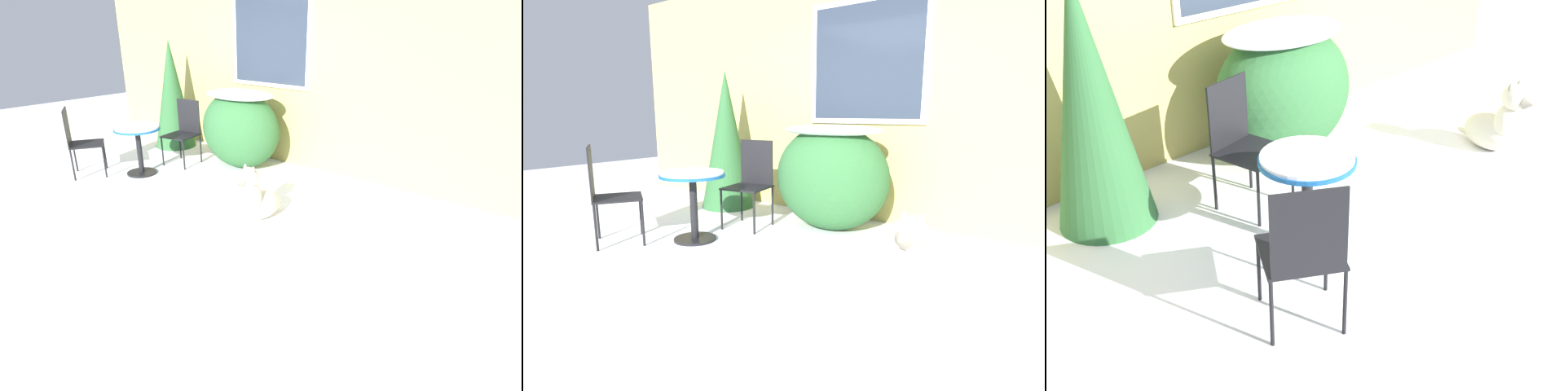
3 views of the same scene
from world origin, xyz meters
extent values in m
plane|color=white|center=(0.00, 0.00, 0.00)|extent=(16.00, 16.00, 0.00)
cube|color=tan|center=(0.00, 2.20, 1.53)|extent=(8.00, 0.06, 3.05)
cube|color=silver|center=(0.03, 2.16, 1.87)|extent=(1.46, 0.04, 1.41)
cube|color=#2D3847|center=(0.03, 2.14, 1.87)|extent=(1.34, 0.01, 1.29)
ellipsoid|color=#2D6033|center=(-0.06, 1.55, 0.59)|extent=(1.33, 0.91, 1.17)
ellipsoid|color=white|center=(-0.06, 1.55, 1.11)|extent=(1.13, 0.78, 0.12)
cone|color=#2D6033|center=(-1.77, 1.66, 0.93)|extent=(0.72, 0.72, 1.85)
cylinder|color=black|center=(-0.97, 0.36, 0.01)|extent=(0.43, 0.43, 0.03)
cylinder|color=black|center=(-0.97, 0.36, 0.34)|extent=(0.08, 0.08, 0.64)
cylinder|color=#195699|center=(-0.97, 0.36, 0.68)|extent=(0.65, 0.65, 0.03)
cylinder|color=white|center=(-0.97, 0.36, 0.70)|extent=(0.63, 0.63, 0.03)
cube|color=black|center=(-0.85, 1.05, 0.46)|extent=(0.53, 0.53, 0.02)
cube|color=black|center=(-0.89, 1.27, 0.73)|extent=(0.42, 0.09, 0.51)
cylinder|color=black|center=(-1.02, 0.80, 0.23)|extent=(0.02, 0.02, 0.46)
cylinder|color=black|center=(-0.61, 0.88, 0.23)|extent=(0.02, 0.02, 0.46)
cylinder|color=black|center=(-1.10, 1.22, 0.23)|extent=(0.02, 0.02, 0.46)
cylinder|color=black|center=(-0.68, 1.29, 0.23)|extent=(0.02, 0.02, 0.46)
cube|color=black|center=(-1.52, -0.14, 0.46)|extent=(0.63, 0.63, 0.02)
cube|color=black|center=(-1.64, -0.33, 0.73)|extent=(0.37, 0.23, 0.51)
cylinder|color=black|center=(-1.23, -0.07, 0.23)|extent=(0.02, 0.02, 0.46)
cylinder|color=black|center=(-1.59, 0.15, 0.23)|extent=(0.02, 0.02, 0.46)
cylinder|color=black|center=(-1.45, -0.43, 0.23)|extent=(0.02, 0.02, 0.46)
cylinder|color=black|center=(-1.81, -0.21, 0.23)|extent=(0.02, 0.02, 0.46)
ellipsoid|color=beige|center=(1.37, 0.34, 0.16)|extent=(0.38, 0.55, 0.32)
ellipsoid|color=beige|center=(1.35, 0.18, 0.30)|extent=(0.28, 0.25, 0.35)
sphere|color=beige|center=(1.35, 0.15, 0.55)|extent=(0.23, 0.23, 0.23)
cone|color=gray|center=(1.34, 0.00, 0.53)|extent=(0.13, 0.09, 0.13)
ellipsoid|color=gray|center=(1.29, 0.17, 0.63)|extent=(0.05, 0.04, 0.10)
ellipsoid|color=gray|center=(1.41, 0.16, 0.63)|extent=(0.05, 0.04, 0.10)
ellipsoid|color=beige|center=(1.39, 0.58, 0.07)|extent=(0.09, 0.25, 0.06)
camera|label=1|loc=(4.08, -2.92, 2.07)|focal=28.00mm
camera|label=2|loc=(2.18, -2.34, 1.30)|focal=28.00mm
camera|label=3|loc=(-3.66, -2.35, 2.58)|focal=45.00mm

